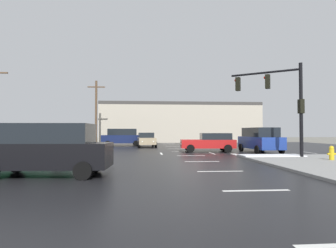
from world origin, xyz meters
TOP-DOWN VIEW (x-y plane):
  - ground_plane at (0.00, 0.00)m, footprint 120.00×120.00m
  - road_asphalt at (0.00, 0.00)m, footprint 44.00×44.00m
  - snow_strip_curbside at (5.00, -4.00)m, footprint 4.00×1.60m
  - lane_markings at (1.20, -1.38)m, footprint 36.15×36.15m
  - traffic_signal_mast at (5.64, -4.06)m, footprint 3.87×2.83m
  - fire_hydrant at (7.24, -6.81)m, footprint 0.48×0.26m
  - strip_building_background at (2.29, 24.38)m, footprint 24.94×8.00m
  - sedan_green at (-9.53, -6.33)m, footprint 4.68×2.42m
  - suv_navy at (-6.03, 12.21)m, footprint 4.97×2.53m
  - suv_white at (-11.77, 10.39)m, footprint 2.52×4.97m
  - suv_black at (-7.02, -10.72)m, footprint 4.91×2.37m
  - sedan_tan at (-3.15, 9.73)m, footprint 2.28×4.64m
  - sedan_red at (2.18, 1.61)m, footprint 4.62×2.23m
  - suv_blue at (6.13, 0.56)m, footprint 2.34×4.91m
  - utility_pole_distant at (-9.58, 15.13)m, footprint 2.20×0.28m

SIDE VIEW (x-z plane):
  - ground_plane at x=0.00m, z-range 0.00..0.00m
  - road_asphalt at x=0.00m, z-range 0.00..0.02m
  - lane_markings at x=1.20m, z-range 0.02..0.03m
  - snow_strip_curbside at x=5.00m, z-range 0.14..0.20m
  - fire_hydrant at x=7.24m, z-range 0.14..0.93m
  - sedan_green at x=-9.53m, z-range 0.06..1.64m
  - sedan_tan at x=-3.15m, z-range 0.06..1.64m
  - sedan_red at x=2.18m, z-range 0.06..1.64m
  - suv_navy at x=-6.03m, z-range 0.08..2.11m
  - suv_white at x=-11.77m, z-range 0.08..2.11m
  - suv_black at x=-7.02m, z-range 0.08..2.11m
  - suv_blue at x=6.13m, z-range 0.08..2.11m
  - strip_building_background at x=2.29m, z-range 0.00..6.26m
  - traffic_signal_mast at x=5.64m, z-range 1.12..7.10m
  - utility_pole_distant at x=-9.58m, z-range 0.21..8.48m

